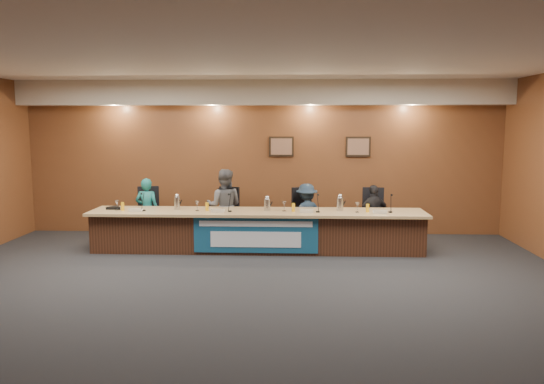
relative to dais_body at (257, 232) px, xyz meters
The scene contains 39 objects.
floor 2.43m from the dais_body, 90.00° to the right, with size 10.00×10.00×0.00m, color black.
ceiling 3.73m from the dais_body, 90.00° to the right, with size 10.00×8.00×0.04m, color silver.
wall_back 2.03m from the dais_body, 90.00° to the left, with size 10.00×0.04×3.20m, color brown.
soffit 2.93m from the dais_body, 90.00° to the left, with size 10.00×0.50×0.50m, color beige.
dais_body is the anchor object (origin of this frame).
dais_top 0.38m from the dais_body, 90.00° to the right, with size 6.10×0.95×0.05m, color tan.
banner 0.42m from the dais_body, 90.00° to the right, with size 2.20×0.02×0.65m, color navy.
banner_text_upper 0.49m from the dais_body, 90.00° to the right, with size 2.00×0.01×0.10m, color silver.
banner_text_lower 0.43m from the dais_body, 90.00° to the right, with size 1.60×0.01×0.28m, color silver.
wall_photo_left 2.21m from the dais_body, 75.71° to the left, with size 0.52×0.04×0.42m, color black.
wall_photo_right 2.95m from the dais_body, 38.13° to the left, with size 0.52×0.04×0.42m, color black.
panelist_a 2.32m from the dais_body, 164.77° to the left, with size 0.46×0.30×1.27m, color #176160.
panelist_b 0.99m from the dais_body, 138.82° to the left, with size 0.71×0.55×1.45m, color #535459.
panelist_c 1.12m from the dais_body, 33.40° to the left, with size 0.76×0.44×1.18m, color #1A2A3B.
panelist_d 2.31m from the dais_body, 15.23° to the left, with size 0.68×0.28×1.16m, color black.
office_chair_a 2.33m from the dais_body, 162.40° to the left, with size 0.48×0.48×0.08m, color black.
office_chair_b 0.99m from the dais_body, 134.44° to the left, with size 0.48×0.48×0.08m, color black.
office_chair_c 1.16m from the dais_body, 37.55° to the left, with size 0.48×0.48×0.08m, color black.
office_chair_d 2.33m from the dais_body, 17.61° to the left, with size 0.48×0.48×0.08m, color black.
nameplate_a 2.24m from the dais_body, behind, with size 0.24×0.06×0.09m, color white.
microphone_a 2.11m from the dais_body, behind, with size 0.07×0.07×0.02m, color black.
juice_glass_a 2.51m from the dais_body, behind, with size 0.06×0.06×0.15m, color #F3B015.
water_glass_a 2.63m from the dais_body, behind, with size 0.08×0.08×0.18m, color silver.
nameplate_b 0.88m from the dais_body, 157.10° to the right, with size 0.24×0.06×0.09m, color white.
microphone_b 0.66m from the dais_body, 160.50° to the right, with size 0.07×0.07×0.02m, color black.
juice_glass_b 1.03m from the dais_body, behind, with size 0.06×0.06×0.15m, color #F3B015.
water_glass_b 1.20m from the dais_body, behind, with size 0.08×0.08×0.18m, color silver.
nameplate_c 1.04m from the dais_body, 16.55° to the right, with size 0.24×0.06×0.09m, color white.
microphone_c 1.19m from the dais_body, ahead, with size 0.07×0.07×0.02m, color black.
juice_glass_c 0.82m from the dais_body, ahead, with size 0.06×0.06×0.15m, color #F3B015.
water_glass_c 0.70m from the dais_body, ahead, with size 0.08×0.08×0.18m, color silver.
nameplate_d 2.26m from the dais_body, ahead, with size 0.24×0.06×0.09m, color white.
microphone_d 2.43m from the dais_body, ahead, with size 0.07×0.07×0.02m, color black.
juice_glass_d 2.05m from the dais_body, ahead, with size 0.06×0.06×0.15m, color #F3B015.
water_glass_d 1.88m from the dais_body, ahead, with size 0.08×0.08×0.18m, color silver.
carafe_left 1.57m from the dais_body, behind, with size 0.11×0.11×0.24m, color silver.
carafe_mid 0.54m from the dais_body, ahead, with size 0.12×0.12×0.22m, color silver.
carafe_right 1.60m from the dais_body, ahead, with size 0.12×0.12×0.24m, color silver.
speakerphone 2.70m from the dais_body, behind, with size 0.32×0.32×0.05m, color black.
Camera 1 is at (0.69, -7.16, 2.34)m, focal length 35.00 mm.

